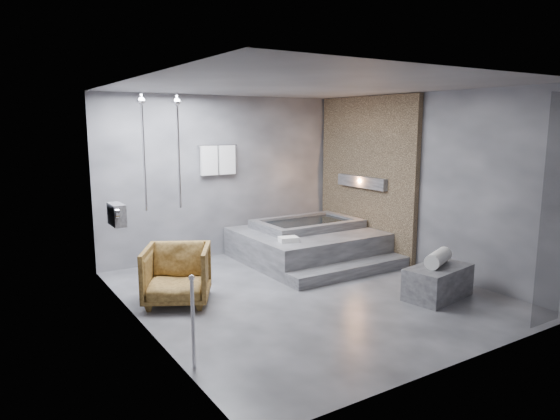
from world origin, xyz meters
TOP-DOWN VIEW (x-y plane):
  - room at (0.40, 0.24)m, footprint 5.00×5.04m
  - tub_deck at (1.05, 1.45)m, footprint 2.20×2.00m
  - tub_step at (1.05, 0.27)m, footprint 2.20×0.36m
  - concrete_bench at (1.40, -1.11)m, footprint 1.04×0.68m
  - driftwood_chair at (-1.64, 0.58)m, footprint 1.12×1.13m
  - rolled_towel at (1.43, -1.06)m, footprint 0.60×0.41m
  - deck_towel at (0.32, 0.92)m, footprint 0.33×0.28m

SIDE VIEW (x-z plane):
  - tub_step at x=1.05m, z-range 0.00..0.18m
  - concrete_bench at x=1.40m, z-range 0.00..0.43m
  - tub_deck at x=1.05m, z-range 0.00..0.50m
  - driftwood_chair at x=-1.64m, z-range 0.00..0.77m
  - rolled_towel at x=1.43m, z-range 0.43..0.64m
  - deck_towel at x=0.32m, z-range 0.50..0.58m
  - room at x=0.40m, z-range 0.32..3.14m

